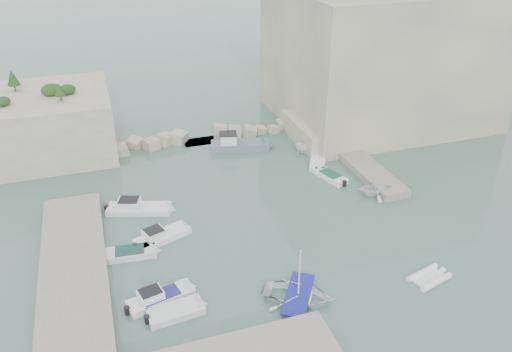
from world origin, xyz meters
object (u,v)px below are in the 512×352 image
object	(u,v)px
inflatable_dinghy	(429,279)
tender_east_b	(330,178)
tender_east_d	(313,152)
motorboat_a	(140,211)
motorboat_c	(130,256)
tender_east_a	(373,195)
work_boat	(240,149)
tender_east_c	(318,163)
motorboat_e	(176,314)
rowboat	(298,299)
motorboat_d	(161,301)
motorboat_b	(163,239)

from	to	relation	value
inflatable_dinghy	tender_east_b	distance (m)	17.35
tender_east_d	inflatable_dinghy	bearing A→B (deg)	-173.30
motorboat_a	motorboat_c	size ratio (longest dim) A/B	1.40
tender_east_a	motorboat_a	bearing A→B (deg)	88.42
tender_east_b	tender_east_d	world-z (taller)	tender_east_d
work_boat	tender_east_c	bearing A→B (deg)	-27.83
motorboat_a	tender_east_a	bearing A→B (deg)	6.59
motorboat_e	inflatable_dinghy	bearing A→B (deg)	-13.05
motorboat_e	inflatable_dinghy	distance (m)	19.58
tender_east_c	motorboat_c	bearing A→B (deg)	142.78
motorboat_c	tender_east_c	distance (m)	24.47
inflatable_dinghy	tender_east_c	world-z (taller)	tender_east_c
rowboat	motorboat_e	bearing A→B (deg)	114.66
rowboat	work_boat	distance (m)	26.53
motorboat_a	tender_east_d	bearing A→B (deg)	35.14
motorboat_e	tender_east_a	world-z (taller)	tender_east_a
inflatable_dinghy	tender_east_d	size ratio (longest dim) A/B	0.81
motorboat_d	tender_east_b	distance (m)	24.04
tender_east_c	tender_east_b	bearing A→B (deg)	-157.60
inflatable_dinghy	tender_east_b	size ratio (longest dim) A/B	0.78
motorboat_a	motorboat_e	size ratio (longest dim) A/B	1.51
motorboat_a	motorboat_e	world-z (taller)	motorboat_a
motorboat_e	tender_east_d	world-z (taller)	tender_east_d
motorboat_c	motorboat_e	xyz separation A→B (m)	(2.38, -7.96, 0.00)
tender_east_d	motorboat_c	bearing A→B (deg)	129.36
rowboat	tender_east_d	distance (m)	25.39
tender_east_d	tender_east_a	bearing A→B (deg)	-162.77
motorboat_a	rowboat	distance (m)	18.72
motorboat_a	tender_east_a	distance (m)	23.14
motorboat_a	motorboat_e	distance (m)	14.74
motorboat_c	work_boat	xyz separation A→B (m)	(14.68, 17.03, 0.00)
motorboat_e	tender_east_c	world-z (taller)	same
motorboat_b	inflatable_dinghy	world-z (taller)	motorboat_b
rowboat	work_boat	world-z (taller)	work_boat
motorboat_a	motorboat_d	xyz separation A→B (m)	(0.03, -12.99, 0.00)
motorboat_a	work_boat	size ratio (longest dim) A/B	0.87
tender_east_b	tender_east_c	distance (m)	3.79
motorboat_d	motorboat_e	xyz separation A→B (m)	(0.78, -1.72, 0.00)
inflatable_dinghy	work_boat	xyz separation A→B (m)	(-7.11, 27.46, 0.00)
motorboat_e	work_boat	distance (m)	27.86
motorboat_e	tender_east_c	distance (m)	27.08
inflatable_dinghy	tender_east_c	xyz separation A→B (m)	(0.20, 21.13, 0.00)
motorboat_e	tender_east_b	world-z (taller)	same
motorboat_b	tender_east_b	xyz separation A→B (m)	(18.78, 5.41, 0.00)
tender_east_c	motorboat_a	bearing A→B (deg)	127.77
inflatable_dinghy	tender_east_b	xyz separation A→B (m)	(-0.09, 17.35, 0.00)
tender_east_b	inflatable_dinghy	bearing A→B (deg)	163.50
motorboat_c	tender_east_d	bearing A→B (deg)	35.85
tender_east_c	tender_east_a	bearing A→B (deg)	-137.86
motorboat_d	tender_east_b	xyz separation A→B (m)	(20.11, 13.16, 0.00)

